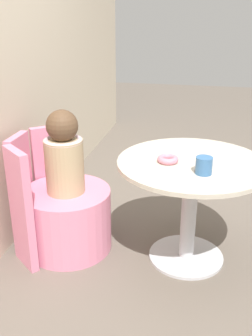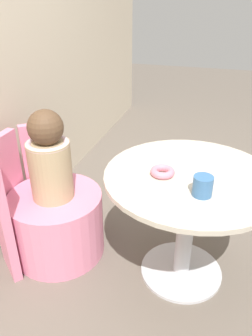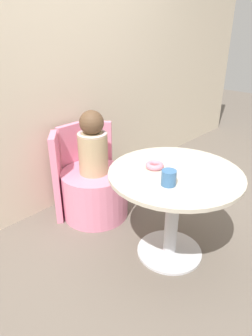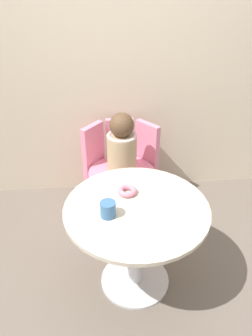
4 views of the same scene
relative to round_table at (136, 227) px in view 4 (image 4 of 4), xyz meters
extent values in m
plane|color=#665B51|center=(-0.07, 0.05, -0.49)|extent=(12.00, 12.00, 0.00)
cube|color=beige|center=(-0.07, 1.18, 0.71)|extent=(6.00, 0.06, 2.40)
cylinder|color=silver|center=(0.00, 0.00, -0.48)|extent=(0.47, 0.47, 0.02)
cylinder|color=silver|center=(0.00, 0.00, -0.17)|extent=(0.09, 0.09, 0.61)
cylinder|color=beige|center=(0.00, 0.00, 0.15)|extent=(0.86, 0.86, 0.02)
cylinder|color=pink|center=(-0.03, 0.76, -0.29)|extent=(0.55, 0.55, 0.40)
cube|color=pink|center=(-0.03, 1.06, -0.12)|extent=(0.24, 0.05, 0.74)
cube|color=pink|center=(0.20, 0.96, -0.12)|extent=(0.19, 0.21, 0.74)
cube|color=pink|center=(-0.27, 0.96, -0.12)|extent=(0.19, 0.21, 0.74)
cylinder|color=tan|center=(-0.03, 0.76, 0.08)|extent=(0.24, 0.24, 0.34)
torus|color=beige|center=(-0.03, 0.76, 0.24)|extent=(0.24, 0.24, 0.04)
sphere|color=brown|center=(-0.03, 0.76, 0.33)|extent=(0.19, 0.19, 0.19)
torus|color=pink|center=(-0.04, 0.14, 0.18)|extent=(0.12, 0.12, 0.04)
cylinder|color=#386699|center=(-0.17, -0.07, 0.21)|extent=(0.09, 0.09, 0.09)
camera|label=1|loc=(-2.12, -0.06, 0.98)|focal=42.00mm
camera|label=2|loc=(-1.43, -0.10, 0.96)|focal=35.00mm
camera|label=3|loc=(-1.46, -0.94, 1.01)|focal=32.00mm
camera|label=4|loc=(-0.18, -1.49, 1.38)|focal=35.00mm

